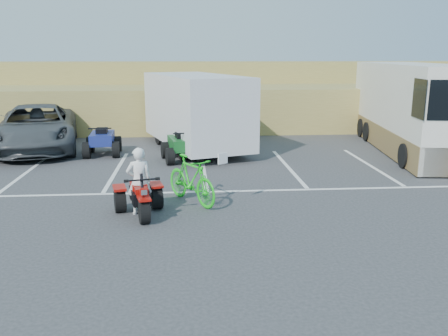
{
  "coord_description": "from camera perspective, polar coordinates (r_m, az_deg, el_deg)",
  "views": [
    {
      "loc": [
        -0.47,
        -9.52,
        3.52
      ],
      "look_at": [
        0.33,
        0.89,
        1.0
      ],
      "focal_mm": 38.0,
      "sensor_mm": 36.0,
      "label": 1
    }
  ],
  "objects": [
    {
      "name": "parking_stripes",
      "position": [
        14.1,
        1.17,
        -0.88
      ],
      "size": [
        28.0,
        5.16,
        0.01
      ],
      "color": "white",
      "rests_on": "ground"
    },
    {
      "name": "ground",
      "position": [
        10.16,
        -1.48,
        -6.71
      ],
      "size": [
        100.0,
        100.0,
        0.0
      ],
      "primitive_type": "plane",
      "color": "#333335",
      "rests_on": "ground"
    },
    {
      "name": "red_trike_atv",
      "position": [
        10.8,
        -9.91,
        -5.67
      ],
      "size": [
        1.42,
        1.69,
        0.96
      ],
      "primitive_type": null,
      "rotation": [
        0.0,
        0.0,
        0.23
      ],
      "color": "#A30F09",
      "rests_on": "ground"
    },
    {
      "name": "grass_embankment",
      "position": [
        25.1,
        -3.36,
        8.75
      ],
      "size": [
        40.0,
        8.5,
        3.1
      ],
      "color": "olive",
      "rests_on": "ground"
    },
    {
      "name": "rv_motorhome",
      "position": [
        19.02,
        21.47,
        6.11
      ],
      "size": [
        3.3,
        8.93,
        3.13
      ],
      "rotation": [
        0.0,
        0.0,
        -0.13
      ],
      "color": "silver",
      "rests_on": "ground"
    },
    {
      "name": "green_dirt_bike",
      "position": [
        11.41,
        -3.96,
        -1.41
      ],
      "size": [
        1.51,
        1.91,
        1.16
      ],
      "primitive_type": "imported",
      "rotation": [
        0.0,
        0.0,
        0.58
      ],
      "color": "#14BF19",
      "rests_on": "ground"
    },
    {
      "name": "cargo_trailer",
      "position": [
        17.8,
        -3.48,
        7.03
      ],
      "size": [
        4.12,
        6.39,
        2.78
      ],
      "rotation": [
        0.0,
        0.0,
        0.32
      ],
      "color": "silver",
      "rests_on": "ground"
    },
    {
      "name": "rider",
      "position": [
        10.72,
        -10.18,
        -1.56
      ],
      "size": [
        0.62,
        0.48,
        1.53
      ],
      "primitive_type": "imported",
      "rotation": [
        0.0,
        0.0,
        3.37
      ],
      "color": "white",
      "rests_on": "ground"
    },
    {
      "name": "quad_atv_blue",
      "position": [
        17.53,
        -14.32,
        1.55
      ],
      "size": [
        1.35,
        1.74,
        1.08
      ],
      "primitive_type": null,
      "rotation": [
        0.0,
        0.0,
        0.07
      ],
      "color": "navy",
      "rests_on": "ground"
    },
    {
      "name": "grey_pickup",
      "position": [
        19.11,
        -21.6,
        4.53
      ],
      "size": [
        3.96,
        6.45,
        1.67
      ],
      "primitive_type": "imported",
      "rotation": [
        0.0,
        0.0,
        0.21
      ],
      "color": "#43464A",
      "rests_on": "ground"
    },
    {
      "name": "quad_atv_green",
      "position": [
        16.12,
        -5.06,
        0.9
      ],
      "size": [
        1.5,
        1.83,
        1.07
      ],
      "primitive_type": null,
      "rotation": [
        0.0,
        0.0,
        0.19
      ],
      "color": "#12511E",
      "rests_on": "ground"
    }
  ]
}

